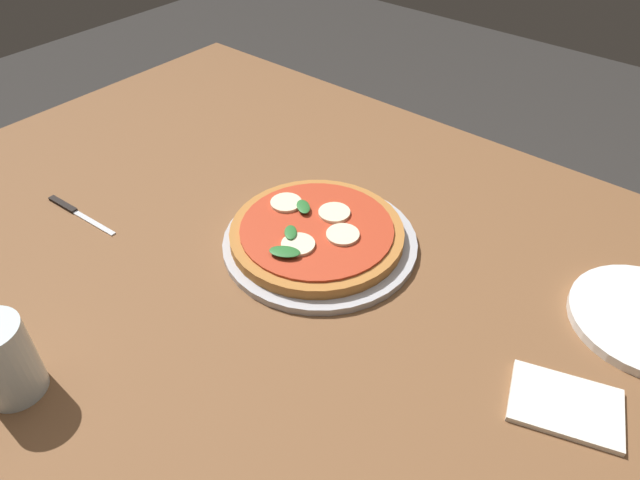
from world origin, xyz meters
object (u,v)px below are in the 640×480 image
(glass_cup, at_px, (3,360))
(dining_table, at_px, (305,293))
(pizza, at_px, (315,232))
(knife, at_px, (73,210))
(serving_tray, at_px, (320,242))
(napkin, at_px, (566,405))

(glass_cup, bearing_deg, dining_table, 75.47)
(pizza, relative_size, knife, 1.62)
(pizza, bearing_deg, serving_tray, 6.44)
(dining_table, bearing_deg, serving_tray, 80.05)
(serving_tray, relative_size, knife, 1.82)
(dining_table, relative_size, glass_cup, 13.56)
(serving_tray, relative_size, napkin, 2.37)
(serving_tray, height_order, knife, serving_tray)
(dining_table, bearing_deg, napkin, -1.41)
(napkin, bearing_deg, dining_table, 178.59)
(serving_tray, relative_size, pizza, 1.12)
(dining_table, distance_m, knife, 0.42)
(glass_cup, bearing_deg, serving_tray, 75.80)
(pizza, bearing_deg, glass_cup, -103.11)
(serving_tray, bearing_deg, dining_table, -99.95)
(dining_table, xyz_separation_m, pizza, (-0.00, 0.03, 0.11))
(knife, height_order, glass_cup, glass_cup)
(dining_table, xyz_separation_m, napkin, (0.42, -0.01, 0.09))
(serving_tray, relative_size, glass_cup, 2.79)
(pizza, distance_m, napkin, 0.43)
(napkin, height_order, knife, napkin)
(knife, relative_size, glass_cup, 1.54)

